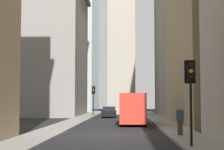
# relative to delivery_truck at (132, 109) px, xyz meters

# --- Properties ---
(ground_plane) EXTENTS (135.00, 135.00, 0.00)m
(ground_plane) POSITION_rel_delivery_truck_xyz_m (-9.00, 1.40, -1.46)
(ground_plane) COLOR black
(sidewalk_right) EXTENTS (90.00, 2.20, 0.14)m
(sidewalk_right) POSITION_rel_delivery_truck_xyz_m (-9.00, 5.90, -1.39)
(sidewalk_right) COLOR gray
(sidewalk_right) RESTS_ON ground_plane
(sidewalk_left) EXTENTS (90.00, 2.20, 0.14)m
(sidewalk_left) POSITION_rel_delivery_truck_xyz_m (-9.00, -3.10, -1.39)
(sidewalk_left) COLOR gray
(sidewalk_left) RESTS_ON ground_plane
(building_left_far) EXTENTS (15.33, 10.00, 28.29)m
(building_left_far) POSITION_rel_delivery_truck_xyz_m (19.09, -9.20, 12.68)
(building_left_far) COLOR gray
(building_left_far) RESTS_ON ground_plane
(building_right_far) EXTENTS (14.51, 10.50, 21.51)m
(building_right_far) POSITION_rel_delivery_truck_xyz_m (19.07, 11.99, 9.30)
(building_right_far) COLOR gray
(building_right_far) RESTS_ON ground_plane
(delivery_truck) EXTENTS (6.46, 2.25, 2.84)m
(delivery_truck) POSITION_rel_delivery_truck_xyz_m (0.00, 0.00, 0.00)
(delivery_truck) COLOR red
(delivery_truck) RESTS_ON ground_plane
(sedan_black) EXTENTS (4.30, 1.78, 1.42)m
(sedan_black) POSITION_rel_delivery_truck_xyz_m (14.15, 2.80, -0.80)
(sedan_black) COLOR black
(sedan_black) RESTS_ON ground_plane
(traffic_light_foreground) EXTENTS (0.43, 0.52, 4.00)m
(traffic_light_foreground) POSITION_rel_delivery_truck_xyz_m (-16.09, -2.43, 1.62)
(traffic_light_foreground) COLOR black
(traffic_light_foreground) RESTS_ON sidewalk_left
(traffic_light_midblock) EXTENTS (0.43, 0.52, 4.12)m
(traffic_light_midblock) POSITION_rel_delivery_truck_xyz_m (17.92, 5.23, 1.71)
(traffic_light_midblock) COLOR black
(traffic_light_midblock) RESTS_ON sidewalk_right
(pedestrian) EXTENTS (0.26, 0.44, 1.76)m
(pedestrian) POSITION_rel_delivery_truck_xyz_m (-10.88, -2.69, -0.36)
(pedestrian) COLOR #473D33
(pedestrian) RESTS_ON sidewalk_left
(discarded_bottle) EXTENTS (0.07, 0.07, 0.27)m
(discarded_bottle) POSITION_rel_delivery_truck_xyz_m (-6.97, 4.97, -1.21)
(discarded_bottle) COLOR #999EA3
(discarded_bottle) RESTS_ON sidewalk_right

